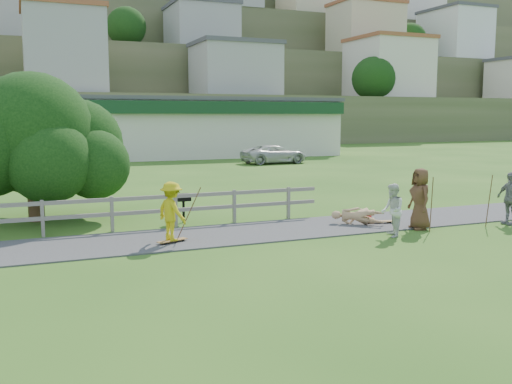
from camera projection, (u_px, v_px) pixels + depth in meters
ground at (275, 243)px, 16.03m from camera, size 260.00×260.00×0.00m
path at (255, 232)px, 17.40m from camera, size 34.00×3.00×0.04m
fence at (91, 210)px, 17.21m from camera, size 15.05×0.10×1.10m
strip_mall at (150, 127)px, 49.20m from camera, size 32.50×10.75×5.10m
hillside at (56, 52)px, 97.73m from camera, size 220.00×67.00×47.50m
skater_rider at (172, 215)px, 15.76m from camera, size 0.99×1.22×1.65m
skater_fallen at (358, 216)px, 18.50m from camera, size 1.38×1.55×0.61m
spectator_a at (392, 210)px, 16.73m from camera, size 0.86×0.94×1.57m
spectator_b at (510, 198)px, 18.61m from camera, size 0.45×1.03×1.73m
spectator_c at (420, 199)px, 17.81m from camera, size 0.73×1.01×1.93m
car_silver at (72, 157)px, 38.71m from camera, size 4.86×2.65×1.52m
car_white at (274, 154)px, 42.51m from camera, size 5.13×2.67×1.38m
tree at (34, 165)px, 19.11m from camera, size 6.52×6.52×3.81m
bbq at (184, 208)px, 19.00m from camera, size 0.46×0.35×0.97m
longboard_rider at (172, 242)px, 15.87m from camera, size 0.92×0.53×0.10m
longboard_fallen at (380, 223)px, 18.74m from camera, size 0.97×0.51×0.11m
helmet at (367, 218)px, 19.06m from camera, size 0.32×0.32×0.32m
pole_rider at (189, 211)px, 16.36m from camera, size 0.03×0.03×1.67m
pole_spec_left at (431, 205)px, 17.45m from camera, size 0.03×0.03×1.69m
pole_spec_right at (489, 201)px, 18.24m from camera, size 0.03×0.03×1.68m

